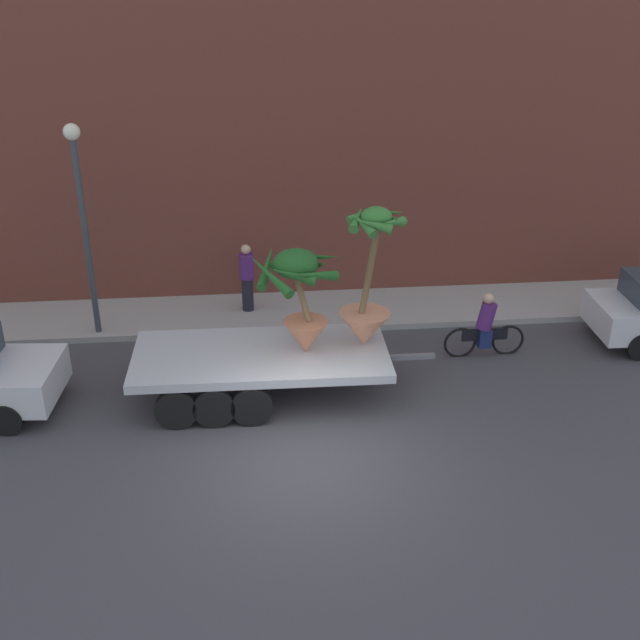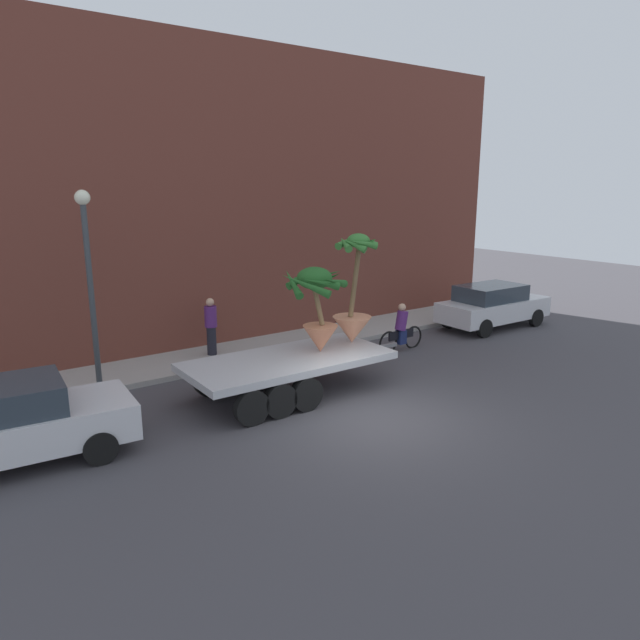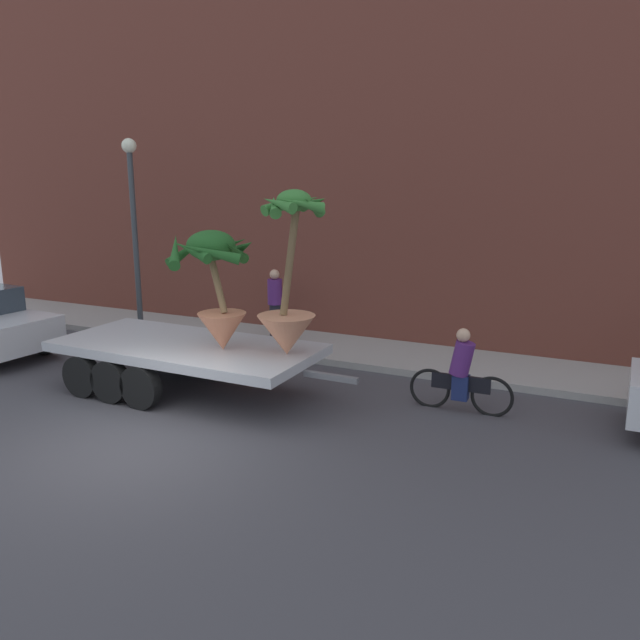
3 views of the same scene
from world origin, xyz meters
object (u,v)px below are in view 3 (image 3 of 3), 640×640
object	(u,v)px
flatbed_trailer	(176,353)
potted_palm_middle	(289,295)
potted_palm_rear	(216,284)
cyclist	(461,375)
pedestrian_near_gate	(275,302)
street_lamp	(133,211)

from	to	relation	value
flatbed_trailer	potted_palm_middle	size ratio (longest dim) A/B	2.11
potted_palm_rear	potted_palm_middle	world-z (taller)	potted_palm_middle
flatbed_trailer	potted_palm_middle	world-z (taller)	potted_palm_middle
cyclist	potted_palm_rear	bearing A→B (deg)	-162.38
flatbed_trailer	cyclist	size ratio (longest dim) A/B	3.32
cyclist	flatbed_trailer	bearing A→B (deg)	-166.76
potted_palm_rear	potted_palm_middle	xyz separation A→B (m)	(1.36, 0.23, -0.13)
potted_palm_rear	pedestrian_near_gate	distance (m)	4.25
cyclist	potted_palm_middle	bearing A→B (deg)	-158.82
potted_palm_middle	street_lamp	world-z (taller)	street_lamp
flatbed_trailer	street_lamp	size ratio (longest dim) A/B	1.26
potted_palm_middle	street_lamp	xyz separation A→B (m)	(-5.89, 2.85, 1.17)
flatbed_trailer	potted_palm_middle	distance (m)	2.74
pedestrian_near_gate	potted_palm_middle	bearing A→B (deg)	-57.49
flatbed_trailer	pedestrian_near_gate	distance (m)	3.88
flatbed_trailer	potted_palm_rear	distance (m)	1.78
cyclist	pedestrian_near_gate	world-z (taller)	pedestrian_near_gate
potted_palm_middle	cyclist	world-z (taller)	potted_palm_middle
potted_palm_rear	cyclist	xyz separation A→B (m)	(4.19, 1.33, -1.53)
flatbed_trailer	street_lamp	distance (m)	5.22
potted_palm_middle	street_lamp	bearing A→B (deg)	154.17
flatbed_trailer	street_lamp	bearing A→B (deg)	139.40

